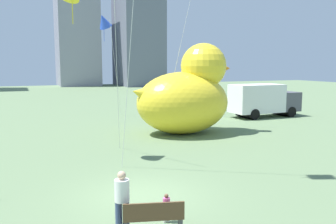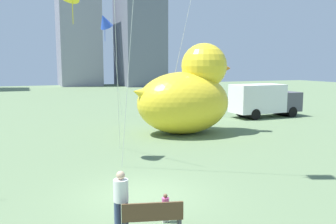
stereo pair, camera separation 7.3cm
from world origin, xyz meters
name	(u,v)px [view 1 (the left image)]	position (x,y,z in m)	size (l,w,h in m)	color
ground_plane	(143,196)	(0.00, 0.00, 0.00)	(140.00, 140.00, 0.00)	#627A54
park_bench	(154,216)	(-0.61, -2.76, 0.48)	(1.73, 0.87, 0.90)	brown
person_adult	(122,198)	(-1.36, -2.26, 0.93)	(0.41, 0.41, 1.69)	#38476B
person_child	(166,207)	(-0.04, -2.29, 0.48)	(0.21, 0.21, 0.87)	silver
giant_inflatable_duck	(186,95)	(6.37, 9.96, 2.55)	(7.22, 4.63, 5.98)	yellow
box_truck	(263,100)	(15.74, 14.14, 1.45)	(6.28, 2.48, 2.85)	white
city_skyline	(40,20)	(0.46, 65.23, 13.16)	(49.60, 15.93, 35.28)	slate
kite_blue	(104,21)	(3.13, 19.77, 8.23)	(2.36, 2.32, 9.00)	silver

